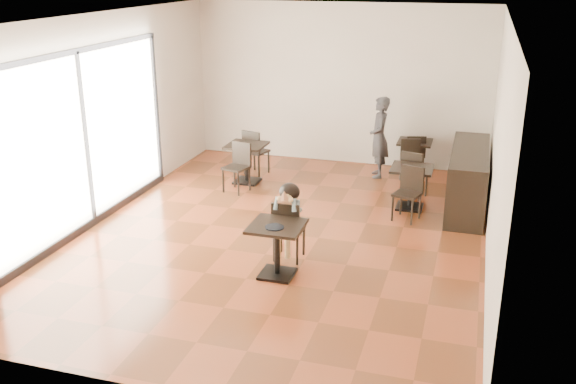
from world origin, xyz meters
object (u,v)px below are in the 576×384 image
at_px(adult_patron, 379,137).
at_px(cafe_table_mid, 411,188).
at_px(chair_mid_b, 407,194).
at_px(chair_left_a, 256,152).
at_px(chair_left_b, 236,168).
at_px(chair_back_b, 411,162).
at_px(child_chair, 289,229).
at_px(chair_back_a, 414,155).
at_px(chair_mid_a, 415,174).
at_px(child, 289,222).
at_px(cafe_table_left, 247,163).
at_px(child_table, 277,250).
at_px(cafe_table_back, 414,158).

height_order(adult_patron, cafe_table_mid, adult_patron).
xyz_separation_m(adult_patron, chair_mid_b, (0.80, -2.11, -0.35)).
bearing_deg(chair_left_a, cafe_table_mid, 176.93).
bearing_deg(chair_left_b, chair_mid_b, 6.49).
bearing_deg(chair_mid_b, chair_back_b, 110.81).
distance_m(child_chair, adult_patron, 4.07).
relative_size(cafe_table_mid, chair_back_a, 0.88).
bearing_deg(chair_mid_b, adult_patron, 127.00).
bearing_deg(chair_mid_a, child, 81.47).
xyz_separation_m(cafe_table_left, chair_left_b, (0.00, -0.55, 0.07)).
relative_size(chair_mid_b, chair_back_b, 1.06).
height_order(cafe_table_left, chair_mid_a, chair_mid_a).
relative_size(child_chair, chair_left_b, 0.98).
bearing_deg(cafe_table_left, child_chair, -59.98).
bearing_deg(child_table, cafe_table_back, 75.61).
bearing_deg(adult_patron, child_table, -22.19).
bearing_deg(child_chair, adult_patron, -98.41).
distance_m(child_table, cafe_table_left, 3.90).
bearing_deg(chair_left_a, cafe_table_left, 105.56).
height_order(adult_patron, chair_back_b, adult_patron).
bearing_deg(chair_left_b, cafe_table_back, 48.27).
relative_size(adult_patron, chair_back_a, 1.90).
distance_m(child_chair, chair_back_a, 4.47).
bearing_deg(chair_mid_a, chair_left_a, 7.21).
bearing_deg(chair_left_a, chair_back_a, -149.36).
xyz_separation_m(chair_mid_b, chair_back_b, (-0.15, 1.86, -0.02)).
bearing_deg(chair_back_b, cafe_table_mid, -98.35).
xyz_separation_m(child, cafe_table_back, (1.24, 4.30, -0.21)).
distance_m(cafe_table_mid, chair_back_a, 1.85).
distance_m(chair_mid_b, chair_back_b, 1.86).
relative_size(adult_patron, chair_left_b, 1.75).
bearing_deg(adult_patron, cafe_table_mid, 12.34).
bearing_deg(child, chair_mid_a, 65.19).
bearing_deg(chair_mid_a, cafe_table_back, -67.21).
distance_m(child_table, cafe_table_back, 5.00).
distance_m(child_table, chair_mid_a, 3.82).
distance_m(cafe_table_mid, chair_back_b, 1.32).
height_order(chair_mid_b, chair_back_a, chair_mid_b).
distance_m(child_table, cafe_table_mid, 3.31).
bearing_deg(child_table, chair_mid_a, 68.66).
distance_m(cafe_table_left, chair_back_a, 3.24).
bearing_deg(cafe_table_mid, cafe_table_left, 170.93).
xyz_separation_m(child_chair, chair_back_a, (1.24, 4.30, -0.03)).
height_order(child_chair, chair_left_a, chair_left_a).
relative_size(chair_mid_b, chair_left_b, 0.97).
distance_m(cafe_table_left, chair_mid_a, 3.10).
relative_size(chair_back_a, chair_back_b, 1.00).
relative_size(adult_patron, chair_mid_b, 1.80).
xyz_separation_m(child_chair, cafe_table_mid, (1.39, 2.46, -0.08)).
height_order(adult_patron, chair_mid_b, adult_patron).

